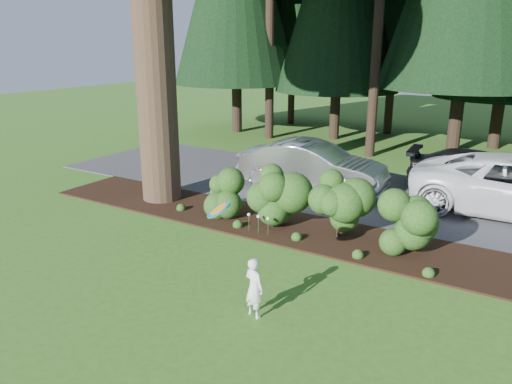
{
  "coord_description": "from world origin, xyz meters",
  "views": [
    {
      "loc": [
        6.19,
        -8.21,
        5.01
      ],
      "look_at": [
        -0.18,
        2.09,
        1.3
      ],
      "focal_mm": 35.0,
      "sensor_mm": 36.0,
      "label": 1
    }
  ],
  "objects_px": {
    "car_silver_wagon": "(312,166)",
    "child": "(254,288)",
    "frisbee": "(219,210)",
    "car_dark_suv": "(480,172)"
  },
  "relations": [
    {
      "from": "car_silver_wagon",
      "to": "child",
      "type": "xyz_separation_m",
      "value": [
        2.65,
        -7.98,
        -0.27
      ]
    },
    {
      "from": "child",
      "to": "frisbee",
      "type": "xyz_separation_m",
      "value": [
        -0.71,
        -0.09,
        1.43
      ]
    },
    {
      "from": "car_silver_wagon",
      "to": "car_dark_suv",
      "type": "relative_size",
      "value": 1.07
    },
    {
      "from": "child",
      "to": "frisbee",
      "type": "distance_m",
      "value": 1.6
    },
    {
      "from": "car_dark_suv",
      "to": "child",
      "type": "relative_size",
      "value": 4.01
    },
    {
      "from": "car_silver_wagon",
      "to": "car_dark_suv",
      "type": "distance_m",
      "value": 5.67
    },
    {
      "from": "car_dark_suv",
      "to": "frisbee",
      "type": "xyz_separation_m",
      "value": [
        -3.01,
        -10.85,
        1.3
      ]
    },
    {
      "from": "car_dark_suv",
      "to": "frisbee",
      "type": "height_order",
      "value": "frisbee"
    },
    {
      "from": "frisbee",
      "to": "car_dark_suv",
      "type": "bearing_deg",
      "value": 74.51
    },
    {
      "from": "frisbee",
      "to": "car_silver_wagon",
      "type": "bearing_deg",
      "value": 103.5
    }
  ]
}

